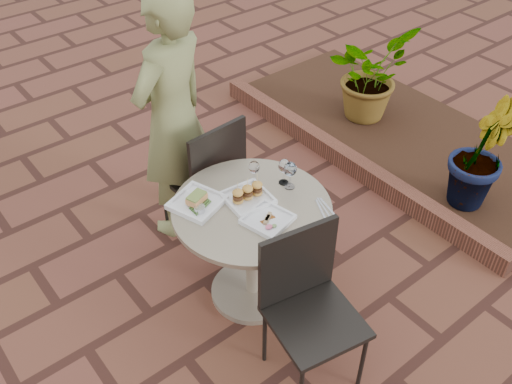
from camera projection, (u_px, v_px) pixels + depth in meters
ground at (205, 281)px, 3.71m from camera, size 60.00×60.00×0.00m
cafe_table at (252, 238)px, 3.33m from camera, size 0.90×0.90×0.73m
chair_far at (209, 171)px, 3.71m from camera, size 0.47×0.47×0.93m
chair_near at (307, 296)px, 2.91m from camera, size 0.51×0.51×0.93m
diner at (173, 118)px, 3.61m from camera, size 0.73×0.59×1.74m
plate_salmon at (197, 202)px, 3.17m from camera, size 0.33×0.33×0.07m
plate_sliders at (248, 195)px, 3.19m from camera, size 0.27×0.27×0.16m
plate_tuna at (268, 219)px, 3.07m from camera, size 0.28×0.28×0.03m
wine_glass_right at (290, 170)px, 3.23m from camera, size 0.07×0.07×0.17m
wine_glass_mid at (254, 168)px, 3.27m from camera, size 0.07×0.07×0.15m
wine_glass_far at (284, 167)px, 3.26m from camera, size 0.07×0.07×0.17m
steel_ramekin at (200, 210)px, 3.12m from camera, size 0.07×0.07×0.05m
cutlery_set at (324, 208)px, 3.16m from camera, size 0.14×0.21×0.00m
planter_curb at (346, 159)px, 4.61m from camera, size 0.12×3.00×0.15m
mulch_bed at (402, 133)px, 4.98m from camera, size 1.30×3.00×0.06m
potted_plant_a at (369, 74)px, 4.91m from camera, size 0.84×0.77×0.80m
potted_plant_b at (480, 152)px, 3.99m from camera, size 0.55×0.48×0.84m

